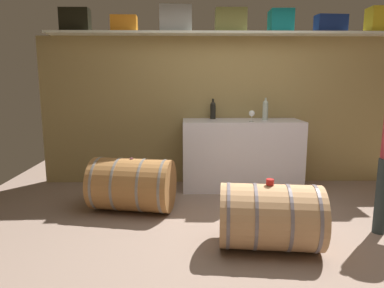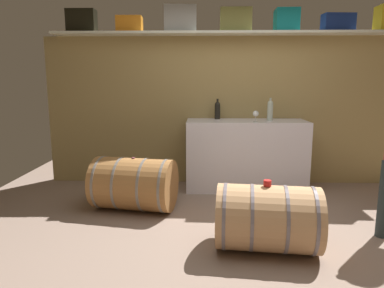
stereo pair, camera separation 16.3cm
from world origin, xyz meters
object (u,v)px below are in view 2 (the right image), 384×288
toolcase_navy (338,23)px  toolcase_olive (236,20)px  wine_bottle_clear (270,110)px  wine_barrel_far (134,184)px  wine_barrel_near (268,218)px  wine_glass (256,114)px  toolcase_grey (180,19)px  work_cabinet (246,155)px  tasting_cup (267,183)px  toolcase_orange (129,24)px  toolcase_black (82,21)px  wine_bottle_dark (217,110)px  toolcase_teal (286,21)px

toolcase_navy → toolcase_olive: bearing=175.6°
toolcase_navy → wine_bottle_clear: size_ratio=1.35×
toolcase_navy → wine_barrel_far: bearing=-162.4°
wine_bottle_clear → toolcase_olive: bearing=157.4°
wine_barrel_far → wine_barrel_near: bearing=-24.8°
toolcase_olive → wine_barrel_far: bearing=-138.9°
toolcase_olive → toolcase_navy: toolcase_olive is taller
toolcase_olive → wine_glass: toolcase_olive is taller
toolcase_olive → toolcase_navy: size_ratio=1.01×
toolcase_grey → toolcase_olive: (0.74, 0.00, -0.02)m
wine_bottle_clear → wine_glass: bearing=-138.0°
work_cabinet → tasting_cup: (-0.04, -1.79, 0.14)m
wine_bottle_clear → wine_barrel_near: bearing=-100.5°
toolcase_orange → work_cabinet: toolcase_orange is taller
toolcase_grey → tasting_cup: size_ratio=6.31×
wine_glass → wine_barrel_near: bearing=-94.1°
toolcase_black → toolcase_orange: bearing=-0.4°
toolcase_orange → toolcase_navy: 2.77m
toolcase_orange → wine_bottle_clear: size_ratio=1.13×
work_cabinet → wine_bottle_dark: size_ratio=5.71×
toolcase_black → wine_bottle_clear: size_ratio=1.27×
wine_barrel_near → wine_bottle_dark: bearing=106.9°
toolcase_black → toolcase_grey: toolcase_grey is taller
toolcase_teal → toolcase_olive: bearing=-178.1°
tasting_cup → wine_bottle_dark: bearing=100.0°
wine_barrel_far → work_cabinet: bearing=42.0°
toolcase_black → toolcase_teal: size_ratio=1.27×
toolcase_navy → wine_glass: (-1.10, -0.39, -1.17)m
wine_bottle_clear → wine_barrel_near: 1.99m
wine_bottle_dark → wine_glass: size_ratio=1.88×
toolcase_black → work_cabinet: 2.86m
toolcase_navy → work_cabinet: toolcase_navy is taller
toolcase_orange → wine_barrel_far: bearing=-80.3°
wine_bottle_dark → wine_barrel_near: 2.14m
wine_glass → toolcase_olive: bearing=122.2°
wine_bottle_dark → tasting_cup: size_ratio=4.17×
wine_glass → wine_barrel_far: 1.76m
toolcase_orange → wine_bottle_dark: toolcase_orange is taller
toolcase_grey → toolcase_teal: toolcase_grey is taller
wine_barrel_far → tasting_cup: bearing=-25.0°
wine_glass → wine_barrel_near: size_ratio=0.16×
toolcase_black → toolcase_navy: size_ratio=0.94×
tasting_cup → toolcase_orange: bearing=127.7°
toolcase_navy → wine_bottle_clear: bearing=-172.1°
wine_glass → wine_barrel_near: 1.78m
wine_barrel_far → toolcase_teal: bearing=39.3°
work_cabinet → wine_bottle_dark: bearing=156.5°
wine_glass → toolcase_orange: bearing=166.8°
toolcase_orange → toolcase_grey: toolcase_grey is taller
work_cabinet → wine_barrel_far: (-1.37, -0.84, -0.17)m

